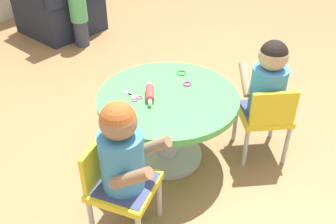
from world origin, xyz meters
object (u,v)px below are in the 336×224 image
seated_child_left (122,151)px  craft_scissors (134,97)px  toddler_standing (78,11)px  armchair_dark (62,4)px  child_chair_left (118,184)px  craft_table (168,112)px  rolling_pin (150,93)px  child_chair_right (265,116)px  seated_child_right (269,81)px

seated_child_left → craft_scissors: size_ratio=3.72×
seated_child_left → toddler_standing: bearing=55.2°
armchair_dark → toddler_standing: armchair_dark is taller
child_chair_left → armchair_dark: size_ratio=0.63×
armchair_dark → seated_child_left: bearing=-121.9°
child_chair_left → craft_scissors: bearing=33.7°
seated_child_left → craft_scissors: seated_child_left is taller
craft_table → craft_scissors: (-0.14, 0.14, 0.12)m
toddler_standing → rolling_pin: toddler_standing is taller
toddler_standing → craft_table: bearing=-113.9°
child_chair_left → craft_scissors: (0.44, 0.30, 0.17)m
child_chair_left → rolling_pin: size_ratio=2.88×
craft_table → armchair_dark: size_ratio=0.99×
seated_child_left → toddler_standing: 2.35m
craft_table → child_chair_right: child_chair_right is taller
seated_child_left → seated_child_right: 1.02m
child_chair_right → rolling_pin: size_ratio=2.88×
craft_table → rolling_pin: (-0.08, 0.07, 0.14)m
child_chair_right → rolling_pin: bearing=132.3°
craft_scissors → seated_child_right: bearing=-45.1°
seated_child_left → child_chair_right: seated_child_left is taller
armchair_dark → rolling_pin: 2.30m
child_chair_left → toddler_standing: bearing=54.4°
armchair_dark → child_chair_right: bearing=-100.6°
seated_child_left → toddler_standing: size_ratio=0.76×
armchair_dark → seated_child_right: bearing=-100.1°
craft_table → seated_child_right: size_ratio=1.64×
child_chair_right → armchair_dark: (0.49, 2.60, 0.00)m
seated_child_right → craft_scissors: 0.80m
toddler_standing → craft_scissors: bearing=-119.7°
seated_child_right → rolling_pin: seated_child_right is taller
toddler_standing → rolling_pin: size_ratio=3.61×
rolling_pin → child_chair_left: bearing=-156.0°
craft_table → toddler_standing: size_ratio=1.25×
child_chair_right → rolling_pin: 0.73m
child_chair_left → armchair_dark: (1.47, 2.30, 0.00)m
craft_table → toddler_standing: toddler_standing is taller
toddler_standing → craft_scissors: 1.84m
child_chair_right → armchair_dark: 2.64m
seated_child_left → rolling_pin: (0.49, 0.26, -0.04)m
seated_child_left → child_chair_right: (0.97, -0.26, -0.23)m
child_chair_right → craft_scissors: bearing=132.1°
seated_child_left → child_chair_left: bearing=107.9°
seated_child_left → toddler_standing: seated_child_left is taller
craft_scissors → child_chair_left: bearing=-146.3°
armchair_dark → child_chair_left: bearing=-122.5°
toddler_standing → rolling_pin: bearing=-117.0°
armchair_dark → craft_scissors: 2.26m
craft_table → rolling_pin: bearing=137.4°
child_chair_right → craft_scissors: size_ratio=3.91×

